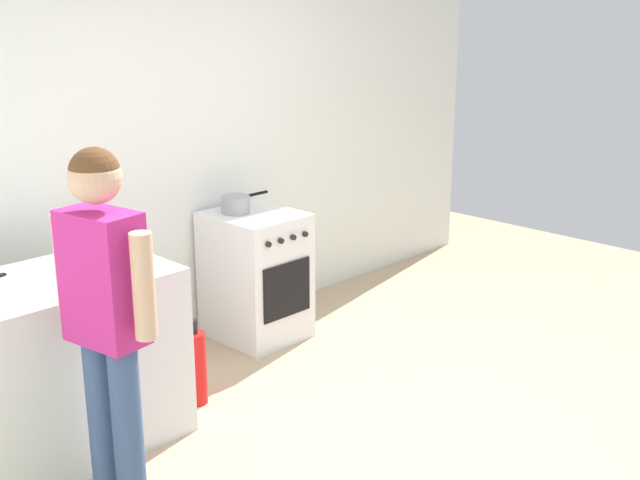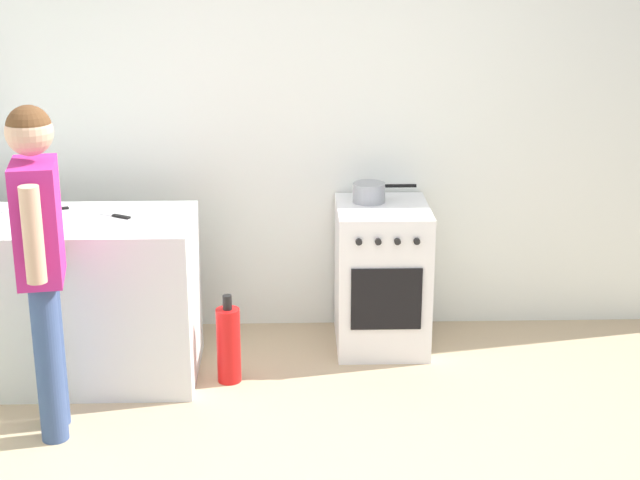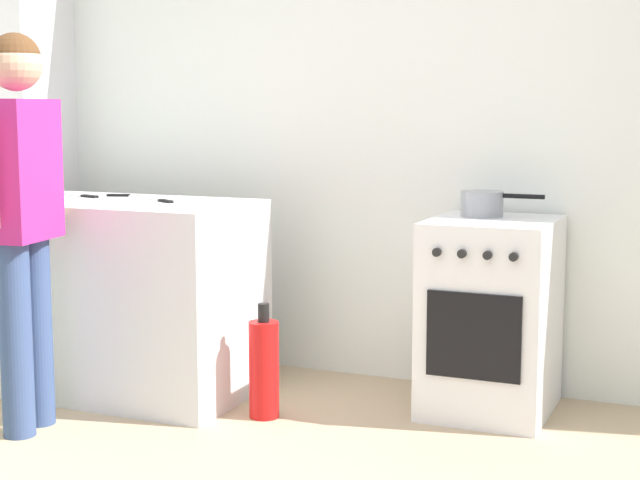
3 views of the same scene
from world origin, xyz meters
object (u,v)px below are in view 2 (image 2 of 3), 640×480
object	(u,v)px
pot	(369,192)
knife_bread	(78,207)
oven_left	(382,276)
knife_paring	(117,216)
person	(40,245)
knife_chef	(22,213)
fire_extinguisher	(229,344)

from	to	relation	value
pot	knife_bread	bearing A→B (deg)	-171.18
oven_left	pot	xyz separation A→B (m)	(-0.07, 0.09, 0.48)
knife_paring	person	world-z (taller)	person
person	pot	bearing A→B (deg)	34.29
knife_chef	person	size ratio (longest dim) A/B	0.19
knife_paring	knife_chef	bearing A→B (deg)	172.13
knife_chef	person	xyz separation A→B (m)	(0.28, -0.75, 0.06)
fire_extinguisher	knife_bread	bearing A→B (deg)	158.79
pot	knife_chef	distance (m)	1.93
knife_chef	person	distance (m)	0.80
knife_paring	person	size ratio (longest dim) A/B	0.12
knife_paring	knife_bread	bearing A→B (deg)	143.65
oven_left	knife_paring	size ratio (longest dim) A/B	4.43
knife_bread	fire_extinguisher	bearing A→B (deg)	-21.21
knife_bread	knife_paring	distance (m)	0.30
knife_bread	knife_paring	size ratio (longest dim) A/B	1.77
knife_chef	knife_paring	world-z (taller)	same
pot	knife_paring	bearing A→B (deg)	-162.73
pot	knife_chef	xyz separation A→B (m)	(-1.90, -0.36, -0.00)
knife_paring	fire_extinguisher	world-z (taller)	knife_paring
knife_chef	knife_bread	world-z (taller)	same
pot	knife_bread	distance (m)	1.64
knife_bread	person	xyz separation A→B (m)	(0.00, -0.85, 0.06)
person	fire_extinguisher	xyz separation A→B (m)	(0.82, 0.53, -0.75)
knife_bread	pot	bearing A→B (deg)	8.82
pot	knife_chef	size ratio (longest dim) A/B	1.21
fire_extinguisher	person	bearing A→B (deg)	-147.04
knife_bread	oven_left	bearing A→B (deg)	5.32
knife_bread	person	distance (m)	0.86
pot	knife_chef	bearing A→B (deg)	-169.33
pot	knife_paring	world-z (taller)	pot
fire_extinguisher	pot	bearing A→B (deg)	35.62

